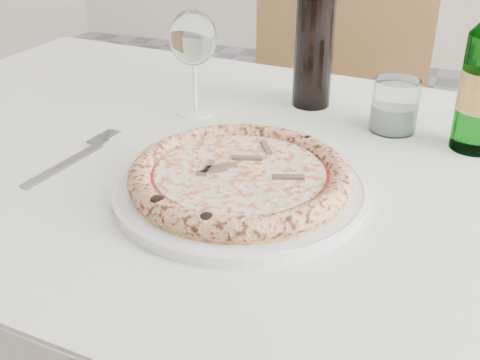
% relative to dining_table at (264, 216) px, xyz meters
% --- Properties ---
extents(dining_table, '(1.46, 0.94, 0.76)m').
position_rel_dining_table_xyz_m(dining_table, '(0.00, 0.00, 0.00)').
color(dining_table, brown).
rests_on(dining_table, floor).
extents(chair_far, '(0.54, 0.54, 0.93)m').
position_rel_dining_table_xyz_m(chair_far, '(-0.05, 0.74, -0.13)').
color(chair_far, brown).
rests_on(chair_far, floor).
extents(plate, '(0.32, 0.32, 0.02)m').
position_rel_dining_table_xyz_m(plate, '(-0.00, -0.10, 0.10)').
color(plate, white).
rests_on(plate, dining_table).
extents(pizza, '(0.28, 0.28, 0.03)m').
position_rel_dining_table_xyz_m(pizza, '(-0.00, -0.10, 0.12)').
color(pizza, gold).
rests_on(pizza, plate).
extents(fork, '(0.03, 0.21, 0.00)m').
position_rel_dining_table_xyz_m(fork, '(-0.26, -0.09, 0.09)').
color(fork, gray).
rests_on(fork, dining_table).
extents(wine_glass, '(0.08, 0.08, 0.17)m').
position_rel_dining_table_xyz_m(wine_glass, '(-0.17, 0.13, 0.21)').
color(wine_glass, white).
rests_on(wine_glass, dining_table).
extents(tumbler, '(0.07, 0.07, 0.08)m').
position_rel_dining_table_xyz_m(tumbler, '(0.15, 0.18, 0.13)').
color(tumbler, white).
rests_on(tumbler, dining_table).
extents(wine_bottle, '(0.07, 0.07, 0.27)m').
position_rel_dining_table_xyz_m(wine_bottle, '(0.00, 0.24, 0.21)').
color(wine_bottle, black).
rests_on(wine_bottle, dining_table).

